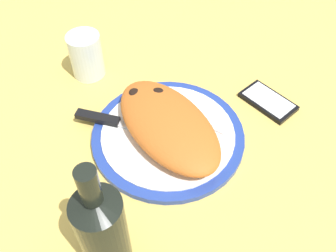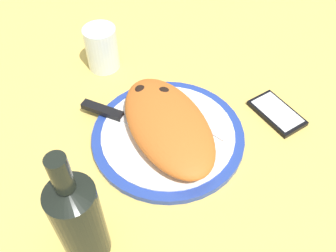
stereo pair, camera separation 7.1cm
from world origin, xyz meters
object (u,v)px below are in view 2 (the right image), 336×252
at_px(wine_bottle, 78,219).
at_px(smartphone, 277,113).
at_px(water_glass, 104,50).
at_px(calzone, 165,124).
at_px(fork, 187,117).
at_px(plate, 168,135).
at_px(knife, 117,116).

bearing_deg(wine_bottle, smartphone, -85.50).
xyz_separation_m(water_glass, wine_bottle, (-0.38, 0.23, 0.05)).
height_order(smartphone, water_glass, water_glass).
xyz_separation_m(smartphone, water_glass, (0.34, 0.22, 0.04)).
height_order(calzone, wine_bottle, wine_bottle).
bearing_deg(fork, wine_bottle, 113.52).
distance_m(smartphone, wine_bottle, 0.46).
distance_m(smartphone, water_glass, 0.41).
xyz_separation_m(plate, smartphone, (-0.08, -0.22, -0.00)).
bearing_deg(fork, water_glass, 11.19).
height_order(knife, water_glass, water_glass).
bearing_deg(plate, wine_bottle, 116.18).
xyz_separation_m(plate, wine_bottle, (-0.11, 0.23, 0.09)).
bearing_deg(smartphone, wine_bottle, 94.50).
relative_size(plate, smartphone, 2.58).
relative_size(knife, smartphone, 1.81).
relative_size(calzone, knife, 1.38).
relative_size(knife, water_glass, 2.05).
relative_size(plate, wine_bottle, 1.25).
xyz_separation_m(plate, calzone, (0.01, 0.00, 0.03)).
distance_m(knife, wine_bottle, 0.28).
bearing_deg(knife, fork, -124.71).
distance_m(fork, water_glass, 0.26).
bearing_deg(calzone, knife, 33.59).
height_order(calzone, fork, calzone).
distance_m(calzone, water_glass, 0.26).
height_order(calzone, knife, calzone).
bearing_deg(plate, knife, 33.95).
relative_size(plate, fork, 1.99).
height_order(water_glass, wine_bottle, wine_bottle).
xyz_separation_m(calzone, wine_bottle, (-0.12, 0.23, 0.06)).
bearing_deg(smartphone, knife, 59.27).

